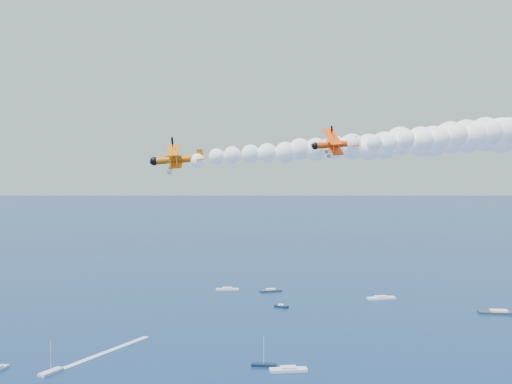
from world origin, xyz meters
The scene contains 5 objects.
biplane_lead centered at (8.76, 24.01, 59.25)m, with size 6.92×7.76×4.67m, color #EC3C04, non-canonical shape.
biplane_trail centered at (-12.32, 13.32, 57.01)m, with size 8.13×9.12×5.50m, color #E16204, non-canonical shape.
smoke_trail_lead centered at (30.67, 38.74, 61.23)m, with size 44.34×31.59×9.45m, color white, non-canonical shape.
smoke_trail_trail centered at (9.70, 27.89, 58.99)m, with size 44.52×31.31×9.45m, color white, non-canonical shape.
spectator_boats centered at (-12.90, 120.77, 0.35)m, with size 216.43×163.34×0.70m.
Camera 1 is at (50.15, -69.69, 57.50)m, focal length 47.98 mm.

